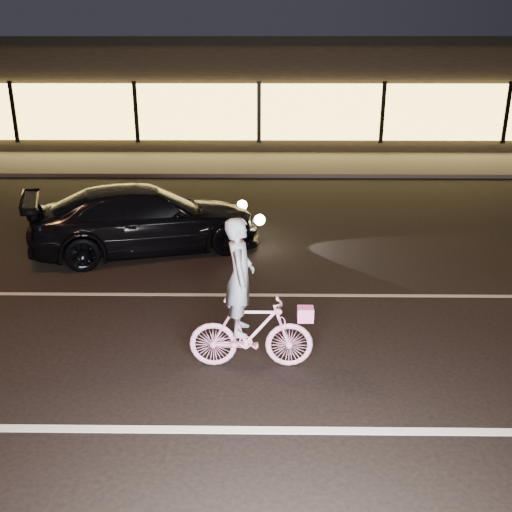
{
  "coord_description": "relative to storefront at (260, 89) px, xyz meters",
  "views": [
    {
      "loc": [
        0.16,
        -6.49,
        3.76
      ],
      "look_at": [
        0.07,
        0.6,
        1.19
      ],
      "focal_mm": 40.0,
      "sensor_mm": 36.0,
      "label": 1
    }
  ],
  "objects": [
    {
      "name": "lane_stripe_far",
      "position": [
        0.0,
        -16.97,
        -2.14
      ],
      "size": [
        60.0,
        0.1,
        0.01
      ],
      "primitive_type": "cube",
      "color": "gray",
      "rests_on": "ground"
    },
    {
      "name": "lane_stripe_near",
      "position": [
        0.0,
        -20.47,
        -2.14
      ],
      "size": [
        60.0,
        0.12,
        0.01
      ],
      "primitive_type": "cube",
      "color": "silver",
      "rests_on": "ground"
    },
    {
      "name": "ground",
      "position": [
        0.0,
        -18.97,
        -2.15
      ],
      "size": [
        90.0,
        90.0,
        0.0
      ],
      "primitive_type": "plane",
      "color": "black",
      "rests_on": "ground"
    },
    {
      "name": "sedan",
      "position": [
        -2.11,
        -14.77,
        -1.5
      ],
      "size": [
        4.81,
        3.17,
        1.3
      ],
      "rotation": [
        0.0,
        0.0,
        1.9
      ],
      "color": "black",
      "rests_on": "ground"
    },
    {
      "name": "cyclist",
      "position": [
        -0.02,
        -19.16,
        -1.46
      ],
      "size": [
        1.55,
        0.53,
        1.95
      ],
      "rotation": [
        0.0,
        0.0,
        1.57
      ],
      "color": "#FA3CA6",
      "rests_on": "ground"
    },
    {
      "name": "sidewalk",
      "position": [
        0.0,
        -5.97,
        -2.09
      ],
      "size": [
        30.0,
        4.0,
        0.12
      ],
      "primitive_type": "cube",
      "color": "#383533",
      "rests_on": "ground"
    },
    {
      "name": "storefront",
      "position": [
        0.0,
        0.0,
        0.0
      ],
      "size": [
        25.4,
        8.42,
        4.2
      ],
      "color": "black",
      "rests_on": "ground"
    }
  ]
}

